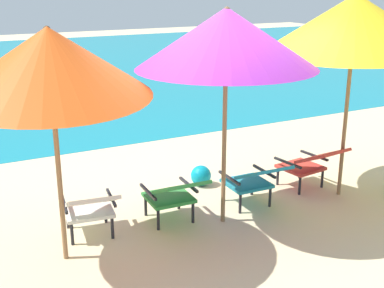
% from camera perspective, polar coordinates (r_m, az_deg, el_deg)
% --- Properties ---
extents(ground_plane, '(40.00, 40.00, 0.00)m').
position_cam_1_polar(ground_plane, '(9.90, -9.57, 1.41)').
color(ground_plane, beige).
extents(ocean_band, '(40.00, 18.00, 0.01)m').
position_cam_1_polar(ocean_band, '(17.52, -17.97, 7.90)').
color(ocean_band, teal).
rests_on(ocean_band, ground_plane).
extents(lounge_chair_far_left, '(0.65, 0.94, 0.68)m').
position_cam_1_polar(lounge_chair_far_left, '(5.69, -11.26, -6.86)').
color(lounge_chair_far_left, silver).
rests_on(lounge_chair_far_left, ground_plane).
extents(lounge_chair_near_left, '(0.57, 0.90, 0.68)m').
position_cam_1_polar(lounge_chair_near_left, '(5.93, -1.98, -5.49)').
color(lounge_chair_near_left, '#338E3D').
rests_on(lounge_chair_near_left, ground_plane).
extents(lounge_chair_near_right, '(0.56, 0.89, 0.68)m').
position_cam_1_polar(lounge_chair_near_right, '(6.38, 6.99, -3.87)').
color(lounge_chair_near_right, teal).
rests_on(lounge_chair_near_right, ground_plane).
extents(lounge_chair_far_right, '(0.64, 0.93, 0.68)m').
position_cam_1_polar(lounge_chair_far_right, '(7.08, 13.08, -2.00)').
color(lounge_chair_far_right, red).
rests_on(lounge_chair_far_right, ground_plane).
extents(beach_umbrella_left, '(2.12, 2.16, 2.43)m').
position_cam_1_polar(beach_umbrella_left, '(4.91, -15.61, 8.84)').
color(beach_umbrella_left, olive).
rests_on(beach_umbrella_left, ground_plane).
extents(beach_umbrella_center, '(2.81, 2.81, 2.49)m').
position_cam_1_polar(beach_umbrella_center, '(5.58, 3.85, 11.68)').
color(beach_umbrella_center, olive).
rests_on(beach_umbrella_center, ground_plane).
extents(beach_umbrella_right, '(2.92, 2.90, 2.66)m').
position_cam_1_polar(beach_umbrella_right, '(6.67, 17.68, 12.80)').
color(beach_umbrella_right, olive).
rests_on(beach_umbrella_right, ground_plane).
extents(beach_ball, '(0.29, 0.29, 0.29)m').
position_cam_1_polar(beach_ball, '(7.16, 1.00, -3.54)').
color(beach_ball, '#0A93AD').
rests_on(beach_ball, ground_plane).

